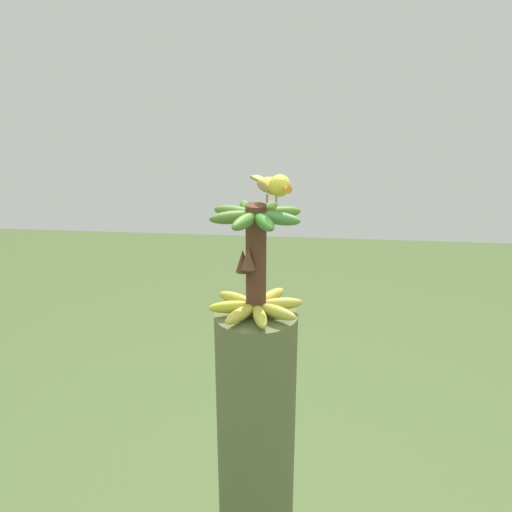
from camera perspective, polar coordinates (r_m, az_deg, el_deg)
banana_tree at (r=1.89m, az=0.00°, el=-21.31°), size 0.23×0.23×1.14m
banana_bunch at (r=1.51m, az=-0.05°, el=-0.53°), size 0.25×0.25×0.30m
perched_bird at (r=1.46m, az=1.86°, el=6.88°), size 0.18×0.12×0.08m
fallen_banana at (r=3.05m, az=-0.83°, el=-15.91°), size 0.14×0.05×0.04m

